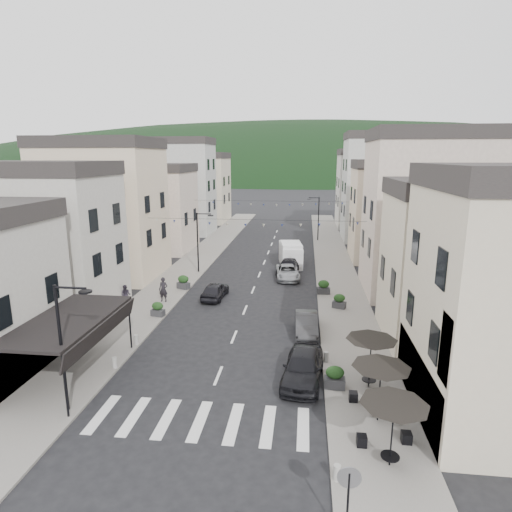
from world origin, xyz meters
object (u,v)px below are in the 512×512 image
at_px(parked_car_e, 215,290).
at_px(parked_car_d, 288,267).
at_px(pedestrian_b, 126,295).
at_px(parked_car_c, 287,272).
at_px(pedestrian_a, 163,290).
at_px(parked_car_b, 306,324).
at_px(parked_car_a, 303,366).
at_px(delivery_van, 291,254).

bearing_deg(parked_car_e, parked_car_d, -119.81).
bearing_deg(pedestrian_b, parked_car_c, 35.32).
bearing_deg(parked_car_c, pedestrian_a, -146.18).
height_order(parked_car_b, parked_car_e, parked_car_e).
xyz_separation_m(parked_car_b, parked_car_d, (-1.80, 14.62, 0.03)).
relative_size(parked_car_a, delivery_van, 0.87).
distance_m(parked_car_a, parked_car_b, 6.10).
bearing_deg(delivery_van, pedestrian_b, -137.69).
bearing_deg(parked_car_c, delivery_van, 82.53).
bearing_deg(parked_car_e, parked_car_b, 143.70).
bearing_deg(delivery_van, parked_car_c, -98.59).
distance_m(parked_car_c, parked_car_d, 1.86).
height_order(parked_car_a, parked_car_b, parked_car_a).
relative_size(parked_car_c, delivery_van, 0.85).
relative_size(parked_car_e, pedestrian_b, 2.48).
bearing_deg(parked_car_c, parked_car_b, -88.59).
bearing_deg(pedestrian_a, delivery_van, 58.48).
height_order(parked_car_c, pedestrian_b, pedestrian_b).
distance_m(parked_car_b, parked_car_e, 9.74).
xyz_separation_m(parked_car_c, pedestrian_a, (-9.40, -8.01, 0.45)).
relative_size(parked_car_e, pedestrian_a, 2.02).
relative_size(parked_car_a, pedestrian_a, 2.44).
height_order(parked_car_a, pedestrian_b, pedestrian_b).
xyz_separation_m(delivery_van, pedestrian_a, (-9.47, -13.28, -0.14)).
height_order(parked_car_b, pedestrian_a, pedestrian_a).
distance_m(parked_car_d, parked_car_e, 10.01).
height_order(parked_car_d, parked_car_e, parked_car_d).
bearing_deg(pedestrian_b, parked_car_d, 40.52).
xyz_separation_m(parked_car_b, parked_car_e, (-7.40, 6.33, 0.01)).
distance_m(parked_car_c, delivery_van, 5.31).
bearing_deg(parked_car_b, parked_car_e, 137.73).
bearing_deg(parked_car_a, parked_car_e, 126.13).
height_order(parked_car_e, delivery_van, delivery_van).
bearing_deg(parked_car_e, parked_car_c, -126.80).
relative_size(delivery_van, pedestrian_b, 3.45).
bearing_deg(pedestrian_b, pedestrian_a, 21.59).
xyz_separation_m(parked_car_c, parked_car_e, (-5.60, -6.44, 0.02)).
distance_m(parked_car_d, delivery_van, 3.46).
bearing_deg(pedestrian_a, parked_car_c, 44.42).
bearing_deg(parked_car_a, parked_car_b, 94.35).
bearing_deg(parked_car_b, delivery_van, 93.71).
xyz_separation_m(pedestrian_a, pedestrian_b, (-2.60, -1.14, -0.18)).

